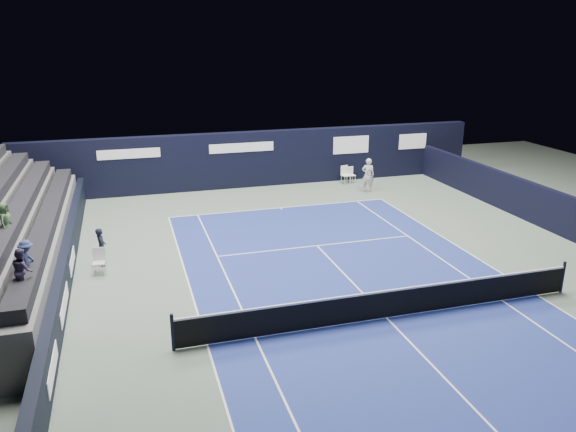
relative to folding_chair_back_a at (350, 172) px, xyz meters
name	(u,v)px	position (x,y,z in m)	size (l,w,h in m)	color
ground	(360,291)	(-5.34, -13.75, -0.60)	(48.00, 48.00, 0.00)	#57675B
court_surface	(387,318)	(-5.34, -15.75, -0.60)	(10.97, 23.77, 0.01)	navy
enclosure_wall_right	(541,206)	(5.16, -9.75, 0.30)	(0.30, 22.00, 1.80)	black
folding_chair_back_a	(350,172)	(0.00, 0.00, 0.00)	(0.44, 0.46, 0.90)	white
folding_chair_back_b	(345,173)	(-0.41, -0.21, -0.01)	(0.53, 0.52, 1.03)	white
line_judge_chair	(99,259)	(-13.78, -9.75, -0.05)	(0.48, 0.47, 0.97)	silver
line_judge	(101,247)	(-13.69, -8.95, 0.13)	(0.53, 0.35, 1.45)	black
court_markings	(387,318)	(-5.34, -15.75, -0.59)	(11.03, 23.83, 0.00)	white
tennis_net	(388,303)	(-5.34, -15.75, -0.09)	(12.90, 0.10, 1.10)	black
back_sponsor_wall	(258,159)	(-5.33, 0.75, 0.95)	(26.00, 0.63, 3.10)	black
side_barrier_left	(67,262)	(-14.84, -9.78, 0.00)	(0.33, 22.00, 1.20)	black
tennis_player	(368,175)	(0.12, -2.18, 0.32)	(0.78, 0.94, 1.84)	silver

